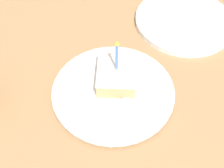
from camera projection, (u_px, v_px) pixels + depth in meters
The scene contains 5 objects.
ground_plane at pixel (113, 103), 0.67m from camera, with size 2.40×2.40×0.04m.
plate at pixel (112, 92), 0.65m from camera, with size 0.26×0.26×0.02m.
cake_slice at pixel (116, 75), 0.65m from camera, with size 0.08×0.10×0.12m.
fork at pixel (124, 102), 0.62m from camera, with size 0.13×0.15×0.00m.
side_plate at pixel (184, 21), 0.80m from camera, with size 0.25×0.25×0.01m.
Camera 1 is at (-0.01, 0.38, 0.53)m, focal length 50.00 mm.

